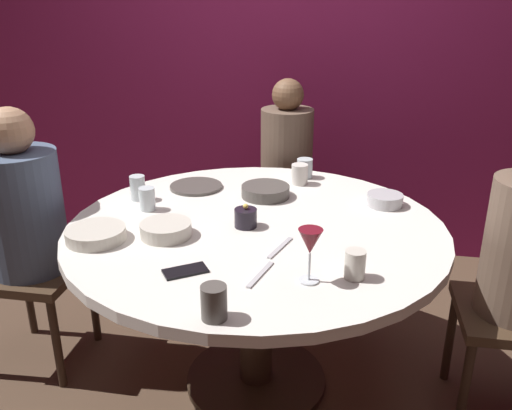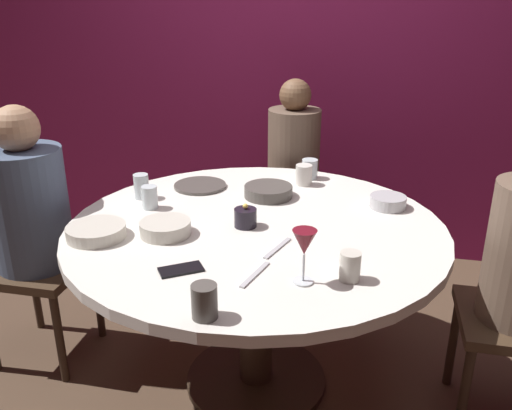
{
  "view_description": "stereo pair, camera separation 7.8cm",
  "coord_description": "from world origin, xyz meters",
  "views": [
    {
      "loc": [
        0.33,
        -1.88,
        1.59
      ],
      "look_at": [
        0.0,
        0.0,
        0.83
      ],
      "focal_mm": 37.89,
      "sensor_mm": 36.0,
      "label": 1
    },
    {
      "loc": [
        0.41,
        -1.87,
        1.59
      ],
      "look_at": [
        0.0,
        0.0,
        0.83
      ],
      "focal_mm": 37.89,
      "sensor_mm": 36.0,
      "label": 2
    }
  ],
  "objects": [
    {
      "name": "bowl_small_white",
      "position": [
        -0.54,
        -0.24,
        0.77
      ],
      "size": [
        0.21,
        0.21,
        0.05
      ],
      "primitive_type": "cylinder",
      "color": "beige",
      "rests_on": "dining_table"
    },
    {
      "name": "dinner_plate",
      "position": [
        -0.34,
        0.36,
        0.76
      ],
      "size": [
        0.24,
        0.24,
        0.01
      ],
      "primitive_type": "cylinder",
      "color": "#4C4742",
      "rests_on": "dining_table"
    },
    {
      "name": "cup_beside_wine",
      "position": [
        -0.46,
        0.07,
        0.8
      ],
      "size": [
        0.07,
        0.07,
        0.1
      ],
      "primitive_type": "cylinder",
      "color": "silver",
      "rests_on": "dining_table"
    },
    {
      "name": "cup_by_right_diner",
      "position": [
        -0.55,
        0.17,
        0.8
      ],
      "size": [
        0.06,
        0.06,
        0.11
      ],
      "primitive_type": "cylinder",
      "color": "silver",
      "rests_on": "dining_table"
    },
    {
      "name": "cup_near_candle",
      "position": [
        0.38,
        -0.36,
        0.8
      ],
      "size": [
        0.07,
        0.07,
        0.09
      ],
      "primitive_type": "cylinder",
      "color": "beige",
      "rests_on": "dining_table"
    },
    {
      "name": "cell_phone",
      "position": [
        -0.16,
        -0.42,
        0.75
      ],
      "size": [
        0.16,
        0.14,
        0.01
      ],
      "primitive_type": "cube",
      "rotation": [
        0.0,
        0.0,
        2.17
      ],
      "color": "black",
      "rests_on": "dining_table"
    },
    {
      "name": "cup_far_edge",
      "position": [
        -0.0,
        -0.65,
        0.8
      ],
      "size": [
        0.07,
        0.07,
        0.1
      ],
      "primitive_type": "cylinder",
      "color": "#4C4742",
      "rests_on": "dining_table"
    },
    {
      "name": "back_wall",
      "position": [
        0.0,
        1.46,
        1.3
      ],
      "size": [
        6.0,
        0.1,
        2.6
      ],
      "primitive_type": "cube",
      "color": "maroon",
      "rests_on": "ground"
    },
    {
      "name": "bowl_serving_large",
      "position": [
        0.5,
        0.29,
        0.77
      ],
      "size": [
        0.15,
        0.15,
        0.05
      ],
      "primitive_type": "cylinder",
      "color": "#B7B7BC",
      "rests_on": "dining_table"
    },
    {
      "name": "seated_diner_back",
      "position": [
        0.0,
        0.96,
        0.71
      ],
      "size": [
        0.4,
        0.4,
        1.17
      ],
      "rotation": [
        0.0,
        0.0,
        4.71
      ],
      "color": "#3F2D1E",
      "rests_on": "ground"
    },
    {
      "name": "bowl_salad_center",
      "position": [
        -0.31,
        -0.16,
        0.78
      ],
      "size": [
        0.19,
        0.19,
        0.05
      ],
      "primitive_type": "cylinder",
      "color": "beige",
      "rests_on": "dining_table"
    },
    {
      "name": "wine_glass",
      "position": [
        0.24,
        -0.41,
        0.88
      ],
      "size": [
        0.08,
        0.08,
        0.18
      ],
      "color": "silver",
      "rests_on": "dining_table"
    },
    {
      "name": "knife_near_plate",
      "position": [
        0.08,
        -0.4,
        0.75
      ],
      "size": [
        0.06,
        0.18,
        0.01
      ],
      "primitive_type": "cube",
      "rotation": [
        0.0,
        0.0,
        -0.26
      ],
      "color": "#B7B7BC",
      "rests_on": "dining_table"
    },
    {
      "name": "dining_table",
      "position": [
        0.0,
        0.0,
        0.61
      ],
      "size": [
        1.46,
        1.46,
        0.75
      ],
      "color": "silver",
      "rests_on": "ground"
    },
    {
      "name": "cup_by_left_diner",
      "position": [
        0.13,
        0.6,
        0.8
      ],
      "size": [
        0.08,
        0.08,
        0.09
      ],
      "primitive_type": "cylinder",
      "color": "silver",
      "rests_on": "dining_table"
    },
    {
      "name": "bowl_sauce_side",
      "position": [
        -0.01,
        0.31,
        0.77
      ],
      "size": [
        0.21,
        0.21,
        0.05
      ],
      "primitive_type": "cylinder",
      "color": "#4C4742",
      "rests_on": "dining_table"
    },
    {
      "name": "seated_diner_left",
      "position": [
        -0.99,
        0.0,
        0.72
      ],
      "size": [
        0.4,
        0.4,
        1.17
      ],
      "rotation": [
        0.0,
        0.0,
        6.28
      ],
      "color": "#3F2D1E",
      "rests_on": "ground"
    },
    {
      "name": "cup_center_front",
      "position": [
        0.12,
        0.5,
        0.8
      ],
      "size": [
        0.08,
        0.08,
        0.09
      ],
      "primitive_type": "cylinder",
      "color": "silver",
      "rests_on": "dining_table"
    },
    {
      "name": "ground_plane",
      "position": [
        0.0,
        0.0,
        0.0
      ],
      "size": [
        8.0,
        8.0,
        0.0
      ],
      "primitive_type": "plane",
      "color": "#4C3828"
    },
    {
      "name": "candle_holder",
      "position": [
        -0.04,
        -0.03,
        0.79
      ],
      "size": [
        0.09,
        0.09,
        0.09
      ],
      "color": "black",
      "rests_on": "dining_table"
    },
    {
      "name": "fork_near_plate",
      "position": [
        0.12,
        -0.19,
        0.75
      ],
      "size": [
        0.07,
        0.18,
        0.01
      ],
      "primitive_type": "cube",
      "rotation": [
        0.0,
        0.0,
        -0.3
      ],
      "color": "#B7B7BC",
      "rests_on": "dining_table"
    }
  ]
}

